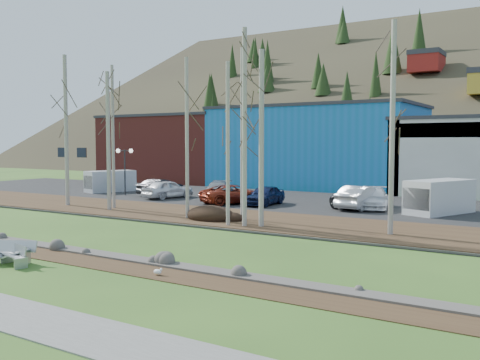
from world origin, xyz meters
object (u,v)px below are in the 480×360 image
Objects in this scene: car_6 at (361,198)px; seagull at (158,272)px; bench_damaged at (7,252)px; car_1 at (161,187)px; car_0 at (168,189)px; car_7 at (373,198)px; car_3 at (218,190)px; car_5 at (361,197)px; van_grey at (108,181)px; street_lamp at (125,159)px; car_2 at (234,194)px; car_4 at (265,195)px; bench_intact at (15,255)px; van_white at (438,197)px.

seagull is at bearing 102.55° from car_6.
bench_damaged is 0.50× the size of car_1.
car_0 is 0.90× the size of car_7.
car_3 is 0.98× the size of car_5.
car_1 is 0.89× the size of van_grey.
street_lamp reaches higher than van_grey.
street_lamp is 0.79× the size of car_2.
car_1 is (2.61, 1.54, -2.41)m from street_lamp.
car_4 reaches higher than car_1.
seagull is (6.05, 1.60, -0.30)m from bench_damaged.
car_4 reaches higher than car_6.
bench_intact is 20.73m from car_2.
bench_intact is 28.81m from van_grey.
street_lamp is 11.42m from car_2.
street_lamp reaches higher than car_4.
car_5 is at bearing 16.93° from van_grey.
bench_intact is 0.33× the size of car_2.
bench_intact is at bearing -90.17° from car_4.
car_5 is 23.70m from van_grey.
van_white is at bearing -143.24° from car_2.
street_lamp is 25.13m from van_white.
car_0 is 0.92× the size of van_grey.
bench_damaged is 0.44× the size of van_grey.
car_7 is at bearing -123.09° from car_5.
car_1 is 8.76m from car_2.
van_grey is at bearing 135.68° from street_lamp.
bench_intact is at bearing -120.04° from car_7.
car_7 is 1.02× the size of van_grey.
car_1 is (-11.37, 22.39, 0.38)m from bench_damaged.
car_3 is 1.14× the size of car_4.
car_6 is (-0.16, 21.32, 0.66)m from seagull.
car_4 is at bearing 17.78° from car_5.
bench_intact is at bearing 81.49° from car_5.
car_7 is at bearing -169.52° from car_1.
van_grey is (-24.30, -0.54, 0.26)m from car_7.
car_3 is 16.73m from van_white.
car_0 is at bearing -178.34° from car_3.
seagull is 0.09× the size of car_1.
car_6 is at bearing 74.87° from seagull.
seagull is at bearing -85.05° from car_3.
car_4 is at bearing -167.25° from car_0.
car_3 is (5.66, 0.26, -0.01)m from car_1.
car_4 is at bearing -20.14° from street_lamp.
car_0 is 0.93× the size of car_3.
car_4 is (2.35, 0.37, 0.00)m from car_2.
seagull is 24.69m from car_0.
bench_intact is 0.34× the size of car_7.
street_lamp is at bearing -6.75° from van_grey.
car_2 is at bearing 16.98° from car_5.
car_6 is (19.87, 2.08, -2.43)m from street_lamp.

